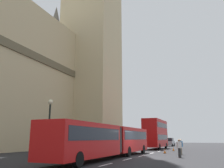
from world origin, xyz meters
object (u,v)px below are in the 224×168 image
Objects in this scene: pedestrian_by_kerb at (181,146)px; pedestrian_near_cones at (179,148)px; traffic_cone_middle at (173,149)px; street_lamp at (49,124)px; double_decker_bus at (156,133)px; traffic_cone_west at (165,151)px; articulated_bus at (109,139)px; sedan_lead at (169,142)px.

pedestrian_near_cones is at bearing -175.49° from pedestrian_by_kerb.
street_lamp reaches higher than traffic_cone_middle.
traffic_cone_middle is (-5.42, -3.68, -2.43)m from double_decker_bus.
pedestrian_near_cones is at bearing -156.79° from traffic_cone_west.
traffic_cone_middle is at bearing -145.85° from double_decker_bus.
articulated_bus is 10.98× the size of pedestrian_near_cones.
pedestrian_near_cones is 4.12m from pedestrian_by_kerb.
sedan_lead is at bearing 11.54° from pedestrian_by_kerb.
sedan_lead is 33.31m from pedestrian_near_cones.
pedestrian_by_kerb is at bearing -168.46° from sedan_lead.
pedestrian_by_kerb reaches higher than traffic_cone_west.
sedan_lead is at bearing 0.31° from articulated_bus.
articulated_bus is at bearing -54.09° from street_lamp.
traffic_cone_west is 0.11× the size of street_lamp.
articulated_bus reaches higher than pedestrian_by_kerb.
pedestrian_near_cones is (-32.73, -6.17, -0.00)m from sedan_lead.
street_lamp is (-3.26, 4.51, 1.31)m from articulated_bus.
street_lamp is (-12.00, 8.06, 2.77)m from traffic_cone_west.
street_lamp is 3.12× the size of pedestrian_near_cones.
double_decker_bus reaches higher than articulated_bus.
articulated_bus reaches higher than traffic_cone_middle.
pedestrian_by_kerb is at bearing -38.08° from articulated_bus.
traffic_cone_middle is at bearing -1.10° from traffic_cone_west.
traffic_cone_west is 0.34× the size of pedestrian_near_cones.
pedestrian_near_cones is (-11.86, -2.30, 0.63)m from traffic_cone_middle.
double_decker_bus is at bearing 16.99° from traffic_cone_west.
street_lamp is (-18.22, 8.18, 2.77)m from traffic_cone_middle.
traffic_cone_west is 14.72m from street_lamp.
double_decker_bus is 16.19× the size of traffic_cone_middle.
street_lamp is at bearing 146.11° from traffic_cone_west.
pedestrian_by_kerb is (4.11, 0.32, 0.00)m from pedestrian_near_cones.
articulated_bus is 20.40m from double_decker_bus.
articulated_bus is 6.78m from pedestrian_near_cones.
sedan_lead is at bearing 7.88° from traffic_cone_west.
traffic_cone_middle is at bearing -169.50° from sedan_lead.
traffic_cone_middle is 12.10m from pedestrian_near_cones.
articulated_bus is 35.84m from sedan_lead.
double_decker_bus is at bearing -179.28° from sedan_lead.
articulated_bus reaches higher than pedestrian_near_cones.
pedestrian_by_kerb is (-7.75, -1.97, 0.63)m from traffic_cone_middle.
double_decker_bus is 14.44m from pedestrian_by_kerb.
articulated_bus is at bearing 141.92° from pedestrian_by_kerb.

